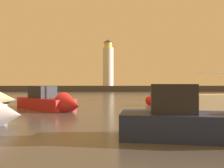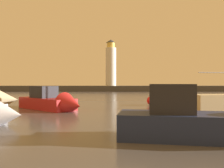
{
  "view_description": "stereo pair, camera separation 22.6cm",
  "coord_description": "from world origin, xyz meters",
  "views": [
    {
      "loc": [
        -0.77,
        -1.85,
        2.32
      ],
      "look_at": [
        -0.45,
        12.23,
        2.26
      ],
      "focal_mm": 35.62,
      "sensor_mm": 36.0,
      "label": 1
    },
    {
      "loc": [
        -0.54,
        -1.86,
        2.32
      ],
      "look_at": [
        -0.45,
        12.23,
        2.26
      ],
      "focal_mm": 35.62,
      "sensor_mm": 36.0,
      "label": 2
    }
  ],
  "objects": [
    {
      "name": "motorboat_1",
      "position": [
        -5.47,
        17.39,
        0.67
      ],
      "size": [
        7.07,
        6.53,
        2.53
      ],
      "color": "#B21E1E",
      "rests_on": "ground_plane"
    },
    {
      "name": "lighthouse",
      "position": [
        -0.46,
        61.4,
        7.79
      ],
      "size": [
        2.96,
        2.96,
        13.17
      ],
      "color": "silver",
      "rests_on": "breakwater"
    },
    {
      "name": "breakwater",
      "position": [
        0.0,
        61.4,
        0.78
      ],
      "size": [
        92.61,
        6.28,
        1.56
      ],
      "primitive_type": "cube",
      "color": "#423F3D",
      "rests_on": "ground_plane"
    },
    {
      "name": "motorboat_3",
      "position": [
        3.63,
        7.15,
        0.7
      ],
      "size": [
        7.38,
        3.17,
        2.67
      ],
      "color": "#1E284C",
      "rests_on": "ground_plane"
    },
    {
      "name": "ground_plane",
      "position": [
        0.0,
        30.7,
        0.0
      ],
      "size": [
        220.0,
        220.0,
        0.0
      ],
      "primitive_type": "plane",
      "color": "#4C4742"
    },
    {
      "name": "mooring_buoy",
      "position": [
        3.75,
        21.47,
        0.47
      ],
      "size": [
        0.94,
        0.94,
        0.94
      ],
      "primitive_type": "sphere",
      "color": "red",
      "rests_on": "ground_plane"
    }
  ]
}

